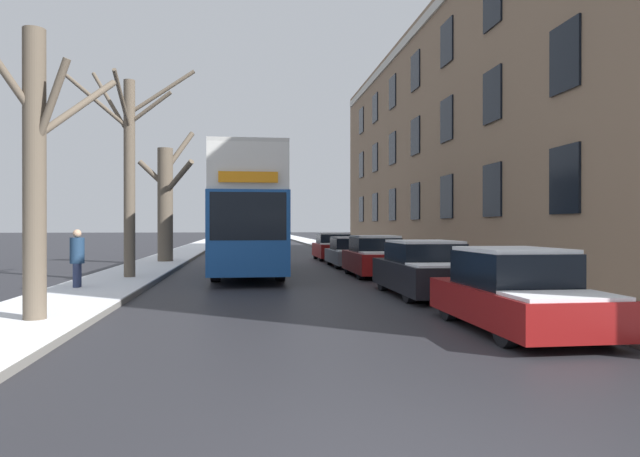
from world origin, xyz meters
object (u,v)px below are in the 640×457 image
(parked_car_1, at_px, (426,270))
(parked_car_3, at_px, (351,253))
(double_decker_bus, at_px, (248,209))
(parked_car_4, at_px, (333,247))
(bare_tree_left_1, at_px, (129,166))
(bare_tree_left_2, at_px, (166,201))
(pedestrian_left_sidewalk, at_px, (77,258))
(parked_car_2, at_px, (375,257))
(parked_car_0, at_px, (516,293))
(oncoming_van, at_px, (242,235))
(bare_tree_left_0, at_px, (37,168))

(parked_car_1, bearing_deg, parked_car_3, 90.00)
(double_decker_bus, height_order, parked_car_4, double_decker_bus)
(double_decker_bus, bearing_deg, bare_tree_left_1, -141.85)
(bare_tree_left_2, xyz_separation_m, double_decker_bus, (3.85, -5.43, -0.51))
(double_decker_bus, height_order, parked_car_3, double_decker_bus)
(pedestrian_left_sidewalk, bearing_deg, parked_car_3, -45.33)
(parked_car_2, height_order, pedestrian_left_sidewalk, pedestrian_left_sidewalk)
(parked_car_3, xyz_separation_m, pedestrian_left_sidewalk, (-9.26, -9.01, 0.33))
(parked_car_2, bearing_deg, parked_car_3, 90.00)
(parked_car_0, distance_m, parked_car_4, 21.05)
(parked_car_0, xyz_separation_m, parked_car_2, (-0.00, 10.91, 0.02))
(parked_car_1, relative_size, oncoming_van, 0.81)
(bare_tree_left_1, bearing_deg, oncoming_van, 81.65)
(bare_tree_left_2, xyz_separation_m, parked_car_0, (8.46, -18.40, -2.35))
(parked_car_3, height_order, parked_car_4, parked_car_4)
(parked_car_2, bearing_deg, parked_car_1, -90.00)
(bare_tree_left_0, height_order, parked_car_0, bare_tree_left_0)
(parked_car_2, distance_m, oncoming_van, 23.52)
(double_decker_bus, xyz_separation_m, oncoming_van, (-0.36, 20.92, -1.32))
(oncoming_van, bearing_deg, parked_car_1, -80.20)
(bare_tree_left_2, distance_m, oncoming_van, 15.98)
(bare_tree_left_0, relative_size, double_decker_bus, 0.46)
(parked_car_1, xyz_separation_m, parked_car_2, (0.00, 5.86, 0.01))
(bare_tree_left_0, xyz_separation_m, oncoming_van, (3.44, 32.48, -1.70))
(bare_tree_left_1, distance_m, parked_car_4, 14.34)
(bare_tree_left_1, height_order, pedestrian_left_sidewalk, bare_tree_left_1)
(parked_car_0, relative_size, oncoming_van, 0.76)
(parked_car_4, height_order, pedestrian_left_sidewalk, pedestrian_left_sidewalk)
(parked_car_0, relative_size, parked_car_2, 1.04)
(oncoming_van, relative_size, pedestrian_left_sidewalk, 3.10)
(parked_car_3, distance_m, parked_car_4, 5.20)
(bare_tree_left_1, xyz_separation_m, double_decker_bus, (3.88, 3.05, -1.29))
(pedestrian_left_sidewalk, bearing_deg, bare_tree_left_0, -170.79)
(bare_tree_left_2, bearing_deg, parked_car_4, 17.37)
(oncoming_van, distance_m, pedestrian_left_sidewalk, 27.38)
(double_decker_bus, bearing_deg, parked_car_3, 31.93)
(parked_car_1, distance_m, parked_car_2, 5.86)
(double_decker_bus, bearing_deg, parked_car_4, 60.26)
(parked_car_3, bearing_deg, parked_car_1, -90.00)
(bare_tree_left_1, xyz_separation_m, parked_car_2, (8.50, 0.98, -3.10))
(parked_car_0, height_order, parked_car_3, parked_car_0)
(oncoming_van, bearing_deg, bare_tree_left_0, -96.05)
(parked_car_0, height_order, oncoming_van, oncoming_van)
(parked_car_1, bearing_deg, parked_car_2, 90.00)
(parked_car_0, xyz_separation_m, oncoming_van, (-4.98, 33.88, 0.52))
(parked_car_1, distance_m, parked_car_3, 10.79)
(parked_car_1, bearing_deg, bare_tree_left_1, 150.17)
(parked_car_4, height_order, oncoming_van, oncoming_van)
(bare_tree_left_0, height_order, double_decker_bus, bare_tree_left_0)
(bare_tree_left_2, height_order, parked_car_2, bare_tree_left_2)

